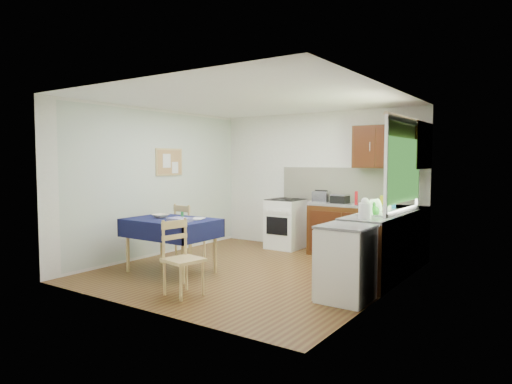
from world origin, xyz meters
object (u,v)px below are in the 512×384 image
Objects in this scene: chair_near at (181,255)px; kettle at (365,209)px; sandwich_press at (340,199)px; dish_rack at (375,213)px; toaster at (321,197)px; chair_far at (188,230)px; dining_table at (171,226)px.

kettle reaches higher than chair_near.
sandwich_press reaches higher than chair_near.
dish_rack is 1.70× the size of kettle.
sandwich_press is 2.06m from kettle.
kettle is (0.01, -0.42, 0.09)m from dish_rack.
toaster is 2.24m from kettle.
toaster is (1.56, 1.71, 0.51)m from chair_far.
sandwich_press is (1.54, 2.48, 0.30)m from dining_table.
chair_near is 3.40× the size of sandwich_press.
kettle is at bearing -33.88° from sandwich_press.
toaster is at bearing 134.36° from dish_rack.
kettle reaches higher than dining_table.
kettle is at bearing -175.04° from chair_far.
toaster is at bearing -152.27° from sandwich_press.
dish_rack reaches higher than chair_far.
sandwich_press is (0.34, 0.02, -0.02)m from toaster.
dish_rack is 0.43m from kettle.
chair_near is at bearing -42.24° from dining_table.
toaster is at bearing 130.19° from kettle.
sandwich_press is at bearing 55.26° from dining_table.
kettle is at bearing -91.81° from dish_rack.
sandwich_press is (0.64, 3.21, 0.49)m from chair_near.
chair_far is 1.01× the size of chair_near.
dining_table is 2.88m from dish_rack.
dish_rack is (1.43, -1.29, -0.07)m from toaster.
chair_far is at bearing -113.98° from sandwich_press.
chair_far is 3.49× the size of kettle.
kettle is at bearing -39.91° from chair_near.
dish_rack is (2.99, 0.42, 0.44)m from chair_far.
kettle is (1.74, 1.48, 0.53)m from chair_near.
sandwich_press is at bearing 125.99° from dish_rack.
dining_table is at bearing 120.95° from chair_far.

